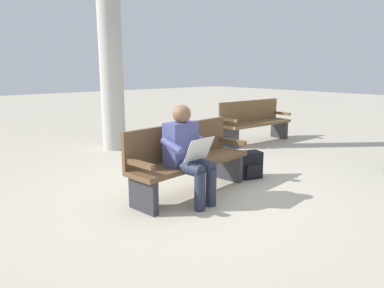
# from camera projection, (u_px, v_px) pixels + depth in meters

# --- Properties ---
(ground_plane) EXTENTS (40.00, 40.00, 0.00)m
(ground_plane) POSITION_uv_depth(u_px,v_px,m) (191.00, 194.00, 4.69)
(ground_plane) COLOR #B7AD99
(bench_near) EXTENTS (1.84, 0.68, 0.90)m
(bench_near) POSITION_uv_depth(u_px,v_px,m) (187.00, 158.00, 4.64)
(bench_near) COLOR brown
(bench_near) RESTS_ON ground
(person_seated) EXTENTS (0.60, 0.60, 1.18)m
(person_seated) POSITION_uv_depth(u_px,v_px,m) (187.00, 152.00, 4.27)
(person_seated) COLOR #474C84
(person_seated) RESTS_ON ground
(backpack) EXTENTS (0.40, 0.34, 0.39)m
(backpack) POSITION_uv_depth(u_px,v_px,m) (249.00, 165.00, 5.33)
(backpack) COLOR black
(backpack) RESTS_ON ground
(bench_far) EXTENTS (1.81, 0.54, 0.90)m
(bench_far) POSITION_uv_depth(u_px,v_px,m) (254.00, 121.00, 7.90)
(bench_far) COLOR brown
(bench_far) RESTS_ON ground
(support_pillar) EXTENTS (0.45, 0.45, 4.17)m
(support_pillar) POSITION_uv_depth(u_px,v_px,m) (110.00, 42.00, 6.88)
(support_pillar) COLOR #B2AFA8
(support_pillar) RESTS_ON ground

